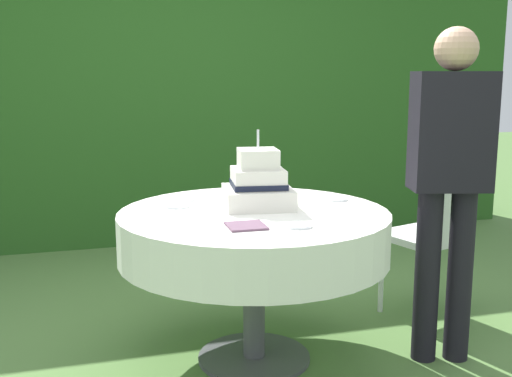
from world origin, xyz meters
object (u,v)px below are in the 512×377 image
(serving_plate_right, at_px, (298,226))
(standing_person, at_px, (449,173))
(wedding_cake, at_px, (258,185))
(serving_plate_near, at_px, (337,199))
(napkin_stack, at_px, (246,226))
(garden_chair, at_px, (435,228))
(cake_table, at_px, (254,235))
(serving_plate_left, at_px, (177,206))
(serving_plate_far, at_px, (183,199))

(serving_plate_right, relative_size, standing_person, 0.07)
(wedding_cake, relative_size, serving_plate_near, 3.43)
(serving_plate_near, distance_m, serving_plate_right, 0.61)
(napkin_stack, bearing_deg, garden_chair, 22.05)
(serving_plate_near, relative_size, serving_plate_right, 0.94)
(cake_table, bearing_deg, serving_plate_right, -74.40)
(serving_plate_near, distance_m, standing_person, 0.58)
(garden_chair, height_order, standing_person, standing_person)
(serving_plate_near, relative_size, serving_plate_left, 0.89)
(cake_table, bearing_deg, napkin_stack, -112.02)
(serving_plate_near, bearing_deg, napkin_stack, -144.93)
(serving_plate_far, xyz_separation_m, garden_chair, (1.39, -0.13, -0.21))
(serving_plate_far, bearing_deg, standing_person, -26.57)
(cake_table, bearing_deg, serving_plate_far, 129.46)
(cake_table, bearing_deg, standing_person, -15.35)
(cake_table, bearing_deg, wedding_cake, 62.28)
(serving_plate_left, bearing_deg, wedding_cake, -15.33)
(serving_plate_right, xyz_separation_m, standing_person, (0.79, 0.10, 0.17))
(wedding_cake, bearing_deg, garden_chair, 6.29)
(wedding_cake, xyz_separation_m, garden_chair, (1.07, 0.12, -0.32))
(serving_plate_far, bearing_deg, wedding_cake, -36.82)
(serving_plate_right, height_order, standing_person, standing_person)
(cake_table, height_order, serving_plate_near, serving_plate_near)
(serving_plate_right, bearing_deg, serving_plate_near, 51.29)
(cake_table, xyz_separation_m, garden_chair, (1.11, 0.21, -0.09))
(cake_table, distance_m, serving_plate_right, 0.38)
(serving_plate_near, xyz_separation_m, standing_person, (0.41, -0.37, 0.17))
(wedding_cake, distance_m, napkin_stack, 0.43)
(serving_plate_near, xyz_separation_m, garden_chair, (0.63, 0.08, -0.21))
(garden_chair, bearing_deg, napkin_stack, -157.95)
(napkin_stack, bearing_deg, wedding_cake, 66.54)
(serving_plate_right, bearing_deg, garden_chair, 28.74)
(serving_plate_far, bearing_deg, serving_plate_near, -15.33)
(wedding_cake, xyz_separation_m, serving_plate_right, (0.05, -0.44, -0.10))
(standing_person, bearing_deg, wedding_cake, 158.08)
(standing_person, bearing_deg, serving_plate_far, 153.43)
(cake_table, distance_m, serving_plate_far, 0.46)
(serving_plate_far, height_order, serving_plate_left, same)
(cake_table, relative_size, serving_plate_far, 11.28)
(wedding_cake, distance_m, serving_plate_far, 0.42)
(wedding_cake, bearing_deg, serving_plate_right, -83.81)
(serving_plate_left, bearing_deg, serving_plate_far, 69.27)
(cake_table, height_order, garden_chair, garden_chair)
(serving_plate_left, bearing_deg, standing_person, -19.91)
(cake_table, xyz_separation_m, serving_plate_far, (-0.28, 0.34, 0.12))
(serving_plate_near, height_order, garden_chair, garden_chair)
(serving_plate_far, relative_size, standing_person, 0.07)
(serving_plate_left, xyz_separation_m, serving_plate_right, (0.43, -0.55, 0.00))
(napkin_stack, relative_size, garden_chair, 0.18)
(serving_plate_right, relative_size, napkin_stack, 0.73)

